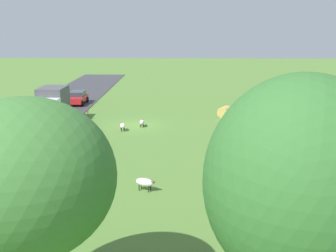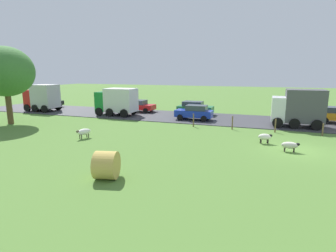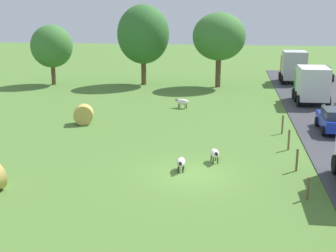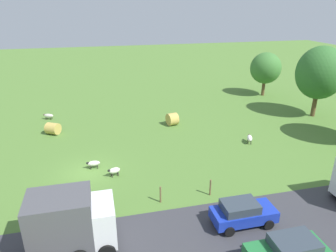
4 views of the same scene
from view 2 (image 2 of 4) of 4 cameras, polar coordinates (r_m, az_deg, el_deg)
ground_plane at (r=20.55m, az=25.39°, el=-4.60°), size 160.00×160.00×0.00m
road_strip at (r=30.68m, az=23.68°, el=0.59°), size 8.00×80.00×0.06m
sheep_0 at (r=22.69m, az=-17.21°, el=-1.17°), size 1.29×0.88×0.78m
sheep_2 at (r=21.36m, az=19.58°, el=-2.17°), size 0.68×1.07×0.74m
sheep_3 at (r=19.80m, az=24.15°, el=-3.70°), size 0.48×1.15×0.68m
hay_bale_1 at (r=13.98m, az=-12.77°, el=-7.97°), size 1.61×1.38×1.39m
tree_0 at (r=31.69m, az=-30.92°, el=9.72°), size 5.46×5.46×7.70m
fence_post_0 at (r=25.97m, az=29.66°, el=-0.66°), size 0.12×0.12×1.04m
fence_post_1 at (r=25.56m, az=21.53°, el=0.06°), size 0.12×0.12×1.20m
fence_post_2 at (r=25.70m, az=13.31°, el=0.66°), size 0.12×0.12×1.24m
fence_post_3 at (r=26.35m, az=5.34°, el=1.21°), size 0.12×0.12×1.27m
truck_0 at (r=33.33m, az=-10.61°, el=5.20°), size 2.70×4.65×3.22m
truck_1 at (r=39.99m, az=-24.76°, el=5.48°), size 2.72×4.09×3.49m
truck_2 at (r=28.64m, az=25.65°, el=3.56°), size 2.82×4.57×3.55m
car_0 at (r=33.46m, az=5.61°, el=3.82°), size 2.12×4.27×1.61m
car_1 at (r=29.83m, az=5.57°, el=2.89°), size 1.94×4.00×1.61m
car_2 at (r=44.54m, az=-23.97°, el=4.70°), size 2.09×4.46×1.49m
car_4 at (r=35.97m, az=-6.08°, el=4.26°), size 2.12×3.94×1.52m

